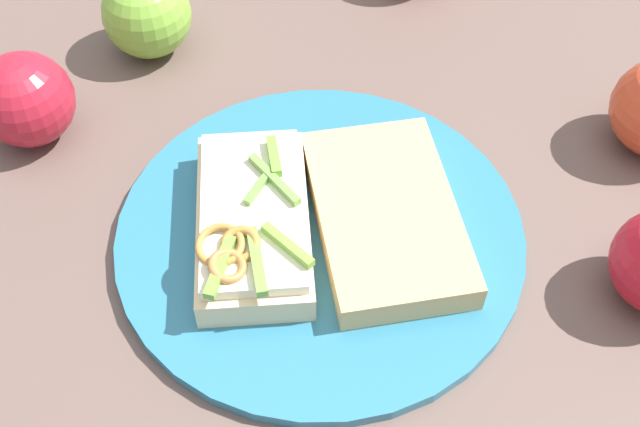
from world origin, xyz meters
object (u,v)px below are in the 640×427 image
Objects in this scene: bread_slice_side at (386,216)px; apple_0 at (26,99)px; apple_4 at (147,14)px; plate at (320,234)px; sandwich at (253,221)px.

apple_0 is (-0.30, 0.08, 0.02)m from bread_slice_side.
apple_4 reaches higher than apple_0.
bread_slice_side reaches higher than plate.
apple_4 is at bearing 33.23° from bread_slice_side.
bread_slice_side is at bearing -41.82° from apple_4.
bread_slice_side is 2.09× the size of apple_4.
apple_0 is 0.14m from apple_4.
plate is 1.83× the size of bread_slice_side.
sandwich is 1.01× the size of bread_slice_side.
sandwich is at bearing -168.49° from plate.
apple_4 is at bearing 130.04° from plate.
apple_0 is (-0.20, 0.10, 0.01)m from sandwich.
sandwich is 2.11× the size of apple_4.
sandwich is at bearing -59.99° from apple_4.
sandwich is at bearing -26.68° from apple_0.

